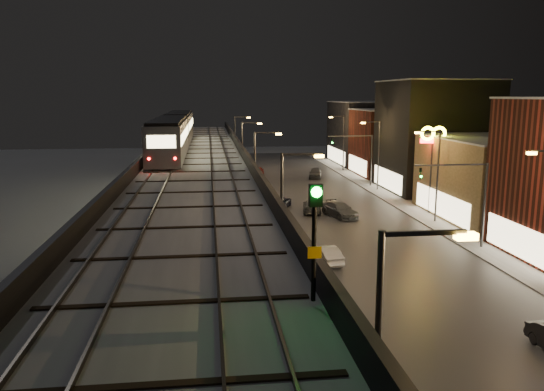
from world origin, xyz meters
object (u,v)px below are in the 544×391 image
subway_train (175,131)px  car_mid_dark (312,206)px  car_near_white (326,255)px  car_far_white (258,171)px  rail_signal (315,219)px  car_taxi (290,269)px  car_onc_white (340,210)px  car_onc_red (315,173)px  car_mid_silver (279,203)px

subway_train → car_mid_dark: 17.19m
car_near_white → car_mid_dark: 17.34m
car_mid_dark → car_far_white: car_far_white is taller
subway_train → rail_signal: bearing=-82.0°
subway_train → car_taxi: (8.89, -25.53, -7.72)m
subway_train → car_near_white: 26.78m
car_taxi → car_near_white: (3.13, 2.88, -0.00)m
car_near_white → rail_signal: bearing=67.6°
car_taxi → car_onc_white: (7.87, 17.56, 0.07)m
rail_signal → car_onc_red: 65.21m
car_taxi → car_near_white: car_taxi is taller
car_onc_white → subway_train: bearing=137.3°
car_mid_silver → car_onc_white: bearing=156.4°
car_near_white → car_mid_silver: car_near_white is taller
car_far_white → car_onc_white: bearing=112.5°
rail_signal → car_far_white: rail_signal is taller
subway_train → rail_signal: size_ratio=10.90×
car_far_white → car_mid_dark: bearing=108.5°
car_onc_red → car_mid_silver: bearing=-98.2°
subway_train → car_onc_white: (16.76, -7.96, -7.65)m
rail_signal → car_taxi: (2.49, 20.28, -8.33)m
subway_train → car_far_white: subway_train is taller
subway_train → car_onc_red: 27.25m
subway_train → car_mid_silver: 13.94m
car_onc_white → car_onc_red: car_onc_red is taller
subway_train → car_onc_white: bearing=-25.4°
car_mid_dark → car_onc_white: car_onc_white is taller
rail_signal → car_taxi: 22.06m
car_near_white → car_onc_red: bearing=-109.1°
subway_train → rail_signal: subway_train is taller
subway_train → car_onc_red: size_ratio=8.17×
car_taxi → car_mid_silver: (2.34, 22.65, -0.03)m
car_mid_dark → car_onc_white: (2.39, -2.50, 0.06)m
rail_signal → car_far_white: 67.48m
car_mid_dark → car_onc_red: bearing=-91.8°
car_onc_red → subway_train: bearing=-124.3°
car_mid_dark → car_far_white: bearing=-72.3°
car_onc_red → car_near_white: bearing=-86.8°
subway_train → car_mid_dark: size_ratio=7.81×
rail_signal → car_mid_silver: bearing=83.6°
car_mid_silver → car_onc_red: 22.00m
rail_signal → car_near_white: (5.62, 23.16, -8.33)m
rail_signal → car_near_white: rail_signal is taller
car_far_white → car_onc_red: car_onc_red is taller
subway_train → car_near_white: subway_train is taller
car_taxi → car_near_white: bearing=-128.5°
rail_signal → car_mid_silver: size_ratio=0.74×
car_mid_silver → car_far_white: bearing=-70.6°
car_taxi → car_onc_red: (10.51, 43.08, 0.10)m
car_mid_silver → car_onc_red: bearing=-92.8°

